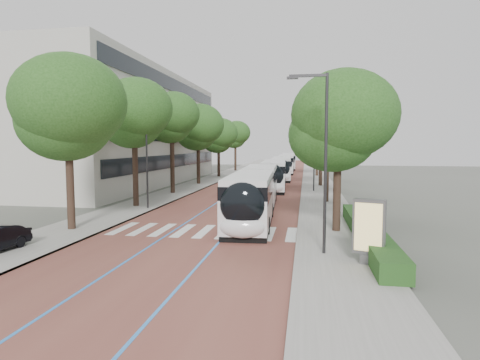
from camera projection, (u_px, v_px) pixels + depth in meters
The scene contains 22 objects.
ground at pixel (196, 235), 22.16m from camera, with size 160.00×160.00×0.00m, color #51544C.
road at pixel (267, 178), 61.48m from camera, with size 11.00×140.00×0.02m, color brown.
sidewalk_left at pixel (219, 177), 62.69m from camera, with size 4.00×140.00×0.12m, color gray.
sidewalk_right at pixel (316, 178), 60.26m from camera, with size 4.00×140.00×0.12m, color gray.
kerb_left at pixel (231, 177), 62.38m from camera, with size 0.20×140.00×0.14m, color gray.
kerb_right at pixel (303, 178), 60.57m from camera, with size 0.20×140.00×0.14m, color gray.
zebra_crossing at pixel (204, 231), 23.11m from camera, with size 10.55×3.60×0.01m.
lane_line_left at pixel (256, 177), 61.74m from camera, with size 0.12×126.00×0.01m, color blue.
lane_line_right at pixel (277, 178), 61.22m from camera, with size 0.12×126.00×0.01m, color blue.
office_building at pixel (109, 130), 52.23m from camera, with size 18.11×40.00×14.00m.
hedge at pixel (367, 232), 20.65m from camera, with size 1.20×14.00×0.80m, color #1A3C15.
streetlight_near at pixel (322, 149), 17.72m from camera, with size 1.82×0.20×8.00m.
streetlight_far at pixel (313, 147), 42.30m from camera, with size 1.82×0.20×8.00m.
lamp_post_left at pixel (147, 156), 30.66m from camera, with size 0.14×0.14×8.00m, color #29292B.
trees_left at pixel (186, 128), 45.17m from camera, with size 6.30×60.79×9.71m.
trees_right at pixel (325, 132), 38.90m from camera, with size 5.94×47.49×9.08m.
lead_bus at pixel (256, 192), 28.42m from camera, with size 3.34×18.49×3.20m.
bus_queued_0 at pixel (274, 175), 44.78m from camera, with size 3.08×12.50×3.20m.
bus_queued_1 at pixel (281, 169), 57.39m from camera, with size 3.14×12.51×3.20m.
bus_queued_2 at pixel (286, 164), 70.65m from camera, with size 2.80×12.45×3.20m.
bus_queued_3 at pixel (288, 161), 82.82m from camera, with size 3.34×12.54×3.20m.
ad_panel at pixel (369, 230), 16.40m from camera, with size 1.33×0.74×2.67m.
Camera 1 is at (5.94, -21.13, 4.99)m, focal length 30.00 mm.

